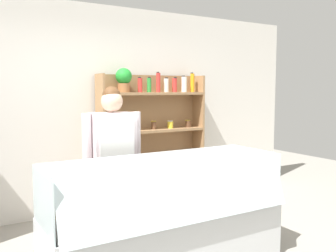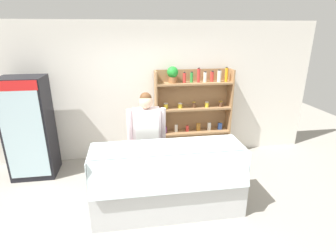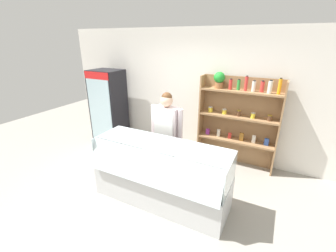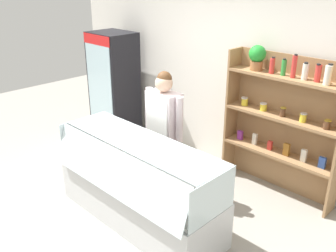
% 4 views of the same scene
% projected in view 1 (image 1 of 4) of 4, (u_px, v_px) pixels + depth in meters
% --- Properties ---
extents(back_wall, '(6.80, 0.10, 2.70)m').
position_uv_depth(back_wall, '(86.00, 109.00, 4.87)').
color(back_wall, white).
rests_on(back_wall, ground).
extents(shelving_unit, '(1.54, 0.29, 1.88)m').
position_uv_depth(shelving_unit, '(150.00, 130.00, 5.15)').
color(shelving_unit, '#9E754C').
rests_on(shelving_unit, ground).
extents(deli_display_case, '(2.13, 0.78, 1.01)m').
position_uv_depth(deli_display_case, '(166.00, 235.00, 3.34)').
color(deli_display_case, silver).
rests_on(deli_display_case, ground).
extents(shop_clerk, '(0.61, 0.25, 1.64)m').
position_uv_depth(shop_clerk, '(113.00, 154.00, 3.71)').
color(shop_clerk, '#4C4233').
rests_on(shop_clerk, ground).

